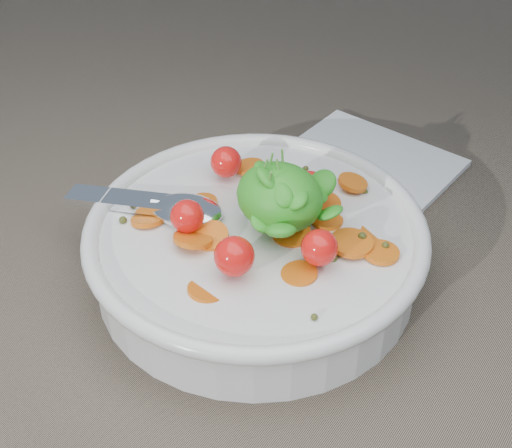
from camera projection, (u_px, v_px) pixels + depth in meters
The scene contains 3 objects.
ground at pixel (275, 285), 0.57m from camera, with size 6.00×6.00×0.00m, color #776855.
bowl at pixel (256, 246), 0.56m from camera, with size 0.29×0.27×0.11m.
napkin at pixel (365, 165), 0.70m from camera, with size 0.16×0.14×0.01m, color white.
Camera 1 is at (0.22, -0.35, 0.40)m, focal length 50.00 mm.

